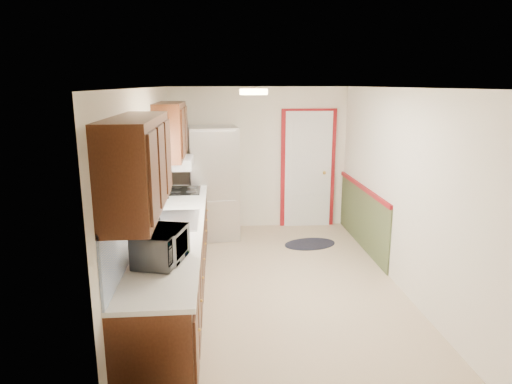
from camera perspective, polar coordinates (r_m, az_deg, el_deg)
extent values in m
cube|color=tan|center=(5.77, 2.62, -11.71)|extent=(3.20, 5.20, 0.12)
cube|color=white|center=(5.22, 2.90, 12.89)|extent=(3.20, 5.20, 0.12)
cube|color=white|center=(7.81, 0.34, 4.21)|extent=(3.20, 0.10, 2.40)
cube|color=white|center=(3.03, 9.08, -11.01)|extent=(3.20, 0.10, 2.40)
cube|color=white|center=(5.38, -13.29, -0.34)|extent=(0.10, 5.20, 2.40)
cube|color=white|center=(5.76, 17.71, 0.27)|extent=(0.10, 5.20, 2.40)
cube|color=#391A0D|center=(5.29, -10.06, -8.97)|extent=(0.60, 4.00, 0.90)
cube|color=white|center=(5.13, -10.10, -4.11)|extent=(0.63, 4.00, 0.04)
cube|color=#527EC8|center=(5.09, -13.64, -0.97)|extent=(0.02, 4.00, 0.55)
cube|color=#391A0D|center=(3.68, -14.60, 3.28)|extent=(0.35, 1.40, 0.75)
cube|color=#391A0D|center=(6.34, -10.60, 7.55)|extent=(0.35, 1.20, 0.75)
cube|color=white|center=(5.10, -13.69, 3.72)|extent=(0.02, 1.00, 0.90)
cube|color=#C35A24|center=(5.05, -13.40, 7.64)|extent=(0.05, 1.12, 0.24)
cube|color=#B7B7BC|center=(5.22, -10.07, -3.52)|extent=(0.52, 0.82, 0.02)
cube|color=white|center=(6.44, -9.95, 3.63)|extent=(0.45, 0.60, 0.15)
cube|color=maroon|center=(7.93, 6.49, 2.81)|extent=(0.94, 0.05, 2.08)
cube|color=white|center=(7.91, 6.52, 2.77)|extent=(0.80, 0.04, 2.00)
cube|color=#444F2C|center=(7.16, 13.14, -3.14)|extent=(0.02, 2.30, 0.90)
cube|color=maroon|center=(7.04, 13.24, 0.53)|extent=(0.04, 2.30, 0.06)
cylinder|color=#FFD88C|center=(4.99, -0.29, 12.42)|extent=(0.30, 0.30, 0.06)
imported|color=white|center=(4.01, -11.82, -6.22)|extent=(0.41, 0.58, 0.35)
cube|color=#B7B7BC|center=(7.35, -5.30, 1.17)|extent=(0.81, 0.77, 1.80)
cylinder|color=black|center=(6.99, -7.34, -0.26)|extent=(0.02, 0.02, 1.26)
ellipsoid|color=black|center=(7.22, 6.76, -6.46)|extent=(0.92, 0.70, 0.01)
cube|color=black|center=(6.63, -8.98, 0.19)|extent=(0.46, 0.55, 0.02)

